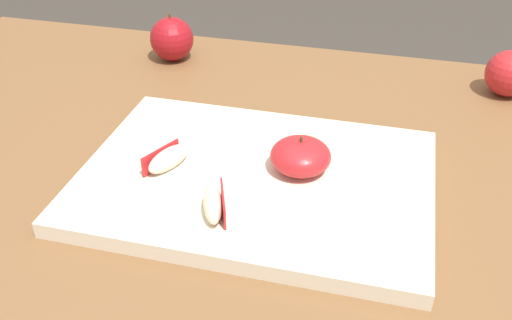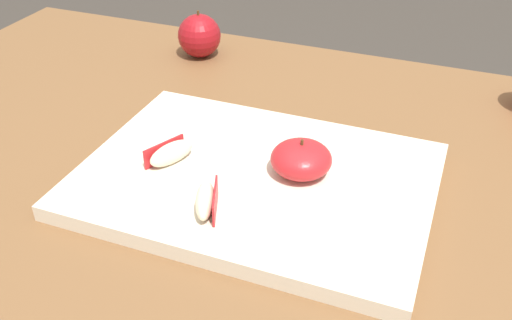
# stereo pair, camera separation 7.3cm
# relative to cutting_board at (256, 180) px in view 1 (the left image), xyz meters

# --- Properties ---
(dining_table) EXTENTS (1.49, 0.97, 0.74)m
(dining_table) POSITION_rel_cutting_board_xyz_m (0.05, -0.02, -0.10)
(dining_table) COLOR brown
(dining_table) RESTS_ON ground_plane
(cutting_board) EXTENTS (0.44, 0.32, 0.02)m
(cutting_board) POSITION_rel_cutting_board_xyz_m (0.00, 0.00, 0.00)
(cutting_board) COLOR beige
(cutting_board) RESTS_ON dining_table
(apple_half_skin_up) EXTENTS (0.08, 0.08, 0.05)m
(apple_half_skin_up) POSITION_rel_cutting_board_xyz_m (0.06, 0.02, 0.03)
(apple_half_skin_up) COLOR #B21E23
(apple_half_skin_up) RESTS_ON cutting_board
(apple_wedge_left) EXTENTS (0.05, 0.07, 0.03)m
(apple_wedge_left) POSITION_rel_cutting_board_xyz_m (-0.11, -0.02, 0.03)
(apple_wedge_left) COLOR beige
(apple_wedge_left) RESTS_ON cutting_board
(apple_wedge_back) EXTENTS (0.04, 0.07, 0.03)m
(apple_wedge_back) POSITION_rel_cutting_board_xyz_m (-0.03, -0.09, 0.03)
(apple_wedge_back) COLOR beige
(apple_wedge_back) RESTS_ON cutting_board
(whole_apple_crimson) EXTENTS (0.08, 0.08, 0.08)m
(whole_apple_crimson) POSITION_rel_cutting_board_xyz_m (0.33, 0.35, 0.03)
(whole_apple_crimson) COLOR #B21E23
(whole_apple_crimson) RESTS_ON dining_table
(whole_apple_red_delicious) EXTENTS (0.08, 0.08, 0.09)m
(whole_apple_red_delicious) POSITION_rel_cutting_board_xyz_m (-0.25, 0.35, 0.03)
(whole_apple_red_delicious) COLOR maroon
(whole_apple_red_delicious) RESTS_ON dining_table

